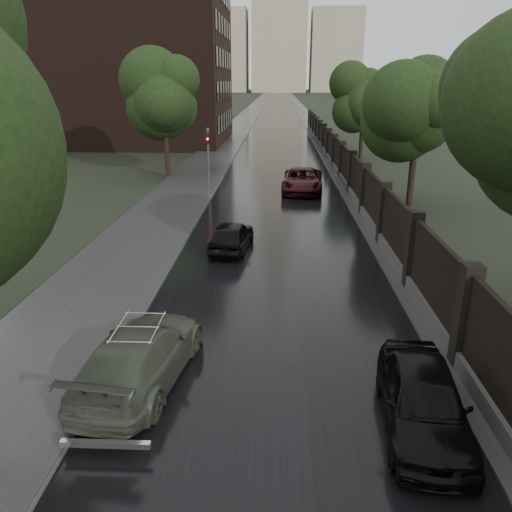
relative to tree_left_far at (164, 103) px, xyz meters
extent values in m
cube|color=black|center=(8.00, 160.00, -5.23)|extent=(8.00, 420.00, 0.02)
cube|color=#2D2D2D|center=(2.00, 160.00, -5.16)|extent=(4.00, 420.00, 0.16)
cube|color=#2D2D2D|center=(13.50, 160.00, -5.20)|extent=(3.00, 420.00, 0.08)
cube|color=#383533|center=(12.60, 2.00, -4.99)|extent=(0.40, 75.00, 0.50)
cube|color=black|center=(12.60, 2.00, -3.74)|extent=(0.15, 75.00, 2.00)
cube|color=black|center=(12.60, 40.00, -3.89)|extent=(0.45, 0.45, 2.70)
cylinder|color=black|center=(0.00, 0.00, -2.32)|extent=(0.36, 0.36, 5.85)
sphere|color=black|center=(0.00, 0.00, 0.02)|extent=(4.25, 4.25, 4.25)
cylinder|color=black|center=(15.50, -8.00, -2.48)|extent=(0.36, 0.36, 5.53)
sphere|color=black|center=(15.50, -8.00, -0.27)|extent=(4.08, 4.08, 4.08)
cylinder|color=black|center=(15.50, 10.00, -2.48)|extent=(0.36, 0.36, 5.53)
sphere|color=black|center=(15.50, 10.00, -0.27)|extent=(4.08, 4.08, 4.08)
cylinder|color=#59595E|center=(3.70, -5.00, -3.74)|extent=(0.12, 0.12, 3.00)
imported|color=#59595E|center=(3.70, -5.00, -1.74)|extent=(0.16, 0.20, 1.00)
sphere|color=#FF0C0C|center=(3.70, -5.15, -1.89)|extent=(0.14, 0.14, 0.14)
cube|color=black|center=(-10.00, 22.00, 4.76)|extent=(24.00, 18.00, 20.00)
cube|color=tan|center=(-24.00, 270.00, 16.76)|extent=(28.00, 22.00, 44.00)
cube|color=tan|center=(40.00, 270.00, 16.76)|extent=(28.00, 22.00, 44.00)
cube|color=tan|center=(8.00, 270.00, 24.76)|extent=(30.00, 30.00, 60.00)
imported|color=#474E3E|center=(4.86, -26.02, -4.55)|extent=(2.58, 5.00, 1.39)
imported|color=black|center=(6.12, -16.26, -4.62)|extent=(1.86, 3.80, 1.25)
imported|color=black|center=(11.01, -27.45, -4.56)|extent=(1.97, 4.14, 1.37)
imported|color=black|center=(9.60, -4.54, -4.50)|extent=(2.80, 5.46, 1.47)
camera|label=1|loc=(8.00, -36.08, 1.51)|focal=35.00mm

